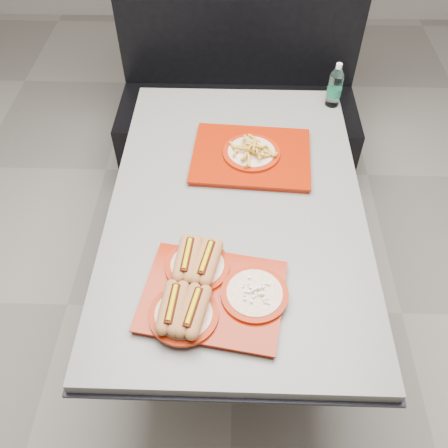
{
  "coord_description": "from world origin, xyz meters",
  "views": [
    {
      "loc": [
        -0.01,
        -1.18,
        1.97
      ],
      "look_at": [
        -0.04,
        -0.19,
        0.83
      ],
      "focal_mm": 38.0,
      "sensor_mm": 36.0,
      "label": 1
    }
  ],
  "objects_px": {
    "water_bottle": "(335,87)",
    "diner_table": "(236,230)",
    "booth_bench": "(238,104)",
    "tray_near": "(207,291)",
    "tray_far": "(251,154)"
  },
  "relations": [
    {
      "from": "tray_near",
      "to": "water_bottle",
      "type": "bearing_deg",
      "value": 63.92
    },
    {
      "from": "booth_bench",
      "to": "tray_near",
      "type": "distance_m",
      "value": 1.55
    },
    {
      "from": "tray_far",
      "to": "diner_table",
      "type": "bearing_deg",
      "value": -103.58
    },
    {
      "from": "booth_bench",
      "to": "tray_near",
      "type": "height_order",
      "value": "booth_bench"
    },
    {
      "from": "booth_bench",
      "to": "tray_near",
      "type": "bearing_deg",
      "value": -93.14
    },
    {
      "from": "diner_table",
      "to": "water_bottle",
      "type": "bearing_deg",
      "value": 55.49
    },
    {
      "from": "tray_near",
      "to": "water_bottle",
      "type": "height_order",
      "value": "water_bottle"
    },
    {
      "from": "tray_near",
      "to": "tray_far",
      "type": "bearing_deg",
      "value": 77.84
    },
    {
      "from": "diner_table",
      "to": "tray_far",
      "type": "bearing_deg",
      "value": 76.42
    },
    {
      "from": "water_bottle",
      "to": "diner_table",
      "type": "bearing_deg",
      "value": -124.51
    },
    {
      "from": "tray_near",
      "to": "tray_far",
      "type": "relative_size",
      "value": 0.97
    },
    {
      "from": "booth_bench",
      "to": "water_bottle",
      "type": "distance_m",
      "value": 0.78
    },
    {
      "from": "booth_bench",
      "to": "tray_near",
      "type": "relative_size",
      "value": 2.93
    },
    {
      "from": "tray_far",
      "to": "tray_near",
      "type": "bearing_deg",
      "value": -102.16
    },
    {
      "from": "diner_table",
      "to": "water_bottle",
      "type": "xyz_separation_m",
      "value": [
        0.41,
        0.6,
        0.25
      ]
    }
  ]
}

